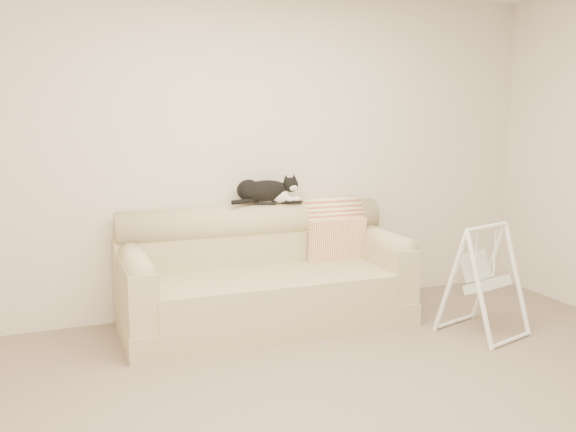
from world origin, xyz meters
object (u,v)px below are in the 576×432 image
(baby_swing, at_px, (483,279))
(remote_b, at_px, (292,202))
(tuxedo_cat, at_px, (266,191))
(remote_a, at_px, (265,203))
(sofa, at_px, (263,279))

(baby_swing, bearing_deg, remote_b, 137.25)
(remote_b, bearing_deg, tuxedo_cat, 174.27)
(remote_a, bearing_deg, remote_b, -3.85)
(tuxedo_cat, bearing_deg, remote_b, -5.73)
(remote_a, xyz_separation_m, tuxedo_cat, (0.01, 0.01, 0.10))
(remote_a, xyz_separation_m, remote_b, (0.22, -0.01, -0.00))
(remote_a, distance_m, remote_b, 0.22)
(baby_swing, bearing_deg, sofa, 150.71)
(tuxedo_cat, bearing_deg, baby_swing, -38.40)
(remote_a, distance_m, tuxedo_cat, 0.10)
(sofa, height_order, remote_b, remote_b)
(tuxedo_cat, bearing_deg, sofa, -113.79)
(sofa, relative_size, remote_a, 11.79)
(sofa, distance_m, baby_swing, 1.66)
(remote_a, bearing_deg, sofa, -112.74)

